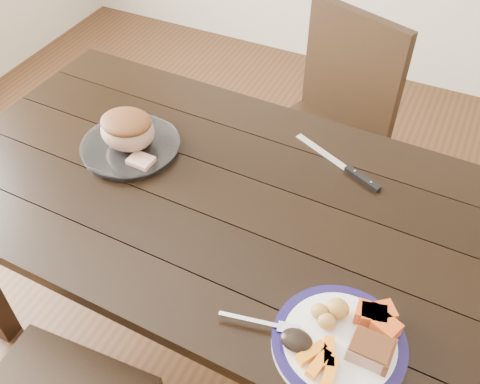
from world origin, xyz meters
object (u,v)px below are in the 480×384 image
at_px(dining_table, 218,214).
at_px(carving_knife, 352,172).
at_px(fork, 264,323).
at_px(roast_joint, 128,131).
at_px(dinner_plate, 339,343).
at_px(serving_platter, 131,147).
at_px(chair_far, 328,121).
at_px(pork_slice, 370,350).

bearing_deg(dining_table, carving_knife, 36.57).
distance_m(fork, roast_joint, 0.72).
xyz_separation_m(dinner_plate, serving_platter, (-0.77, 0.35, 0.00)).
bearing_deg(serving_platter, dining_table, -8.64).
relative_size(dinner_plate, carving_knife, 0.97).
xyz_separation_m(serving_platter, carving_knife, (0.63, 0.19, -0.00)).
bearing_deg(chair_far, fork, 119.89).
bearing_deg(pork_slice, dining_table, 149.02).
bearing_deg(dinner_plate, roast_joint, 155.35).
bearing_deg(serving_platter, dinner_plate, -24.65).
bearing_deg(fork, dining_table, 119.49).
xyz_separation_m(dinner_plate, carving_knife, (-0.14, 0.54, -0.00)).
height_order(roast_joint, carving_knife, roast_joint).
distance_m(chair_far, carving_knife, 0.59).
xyz_separation_m(dining_table, carving_knife, (0.31, 0.23, 0.10)).
relative_size(chair_far, roast_joint, 5.68).
distance_m(dinner_plate, pork_slice, 0.07).
height_order(dinner_plate, fork, fork).
bearing_deg(carving_knife, pork_slice, -44.79).
bearing_deg(dining_table, dinner_plate, -33.99).
relative_size(roast_joint, carving_knife, 0.55).
xyz_separation_m(roast_joint, carving_knife, (0.63, 0.19, -0.06)).
relative_size(fork, roast_joint, 1.08).
relative_size(dining_table, carving_knife, 5.44).
relative_size(chair_far, carving_knife, 3.11).
xyz_separation_m(pork_slice, carving_knife, (-0.20, 0.54, -0.03)).
height_order(serving_platter, roast_joint, roast_joint).
xyz_separation_m(dinner_plate, pork_slice, (0.06, -0.01, 0.03)).
distance_m(dining_table, carving_knife, 0.40).
bearing_deg(dinner_plate, pork_slice, -4.76).
bearing_deg(fork, carving_knife, 76.20).
bearing_deg(chair_far, dinner_plate, 128.52).
xyz_separation_m(fork, carving_knife, (0.02, 0.57, -0.01)).
xyz_separation_m(pork_slice, roast_joint, (-0.83, 0.36, 0.03)).
height_order(chair_far, fork, chair_far).
bearing_deg(dinner_plate, carving_knife, 104.28).
distance_m(chair_far, dinner_plate, 1.12).
xyz_separation_m(dining_table, dinner_plate, (0.45, -0.30, 0.10)).
bearing_deg(carving_knife, serving_platter, -138.79).
height_order(fork, roast_joint, roast_joint).
xyz_separation_m(chair_far, roast_joint, (-0.42, -0.68, 0.30)).
relative_size(chair_far, serving_platter, 3.22).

